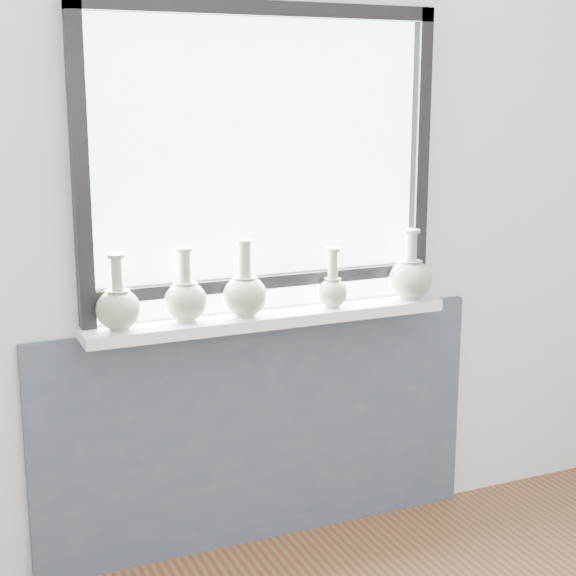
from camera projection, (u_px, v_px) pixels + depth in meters
name	position (u px, v px, depth m)	size (l,w,h in m)	color
back_wall	(258.00, 195.00, 3.09)	(3.60, 0.02, 2.60)	silver
apron_panel	(263.00, 431.00, 3.26)	(1.70, 0.03, 0.86)	#444D57
windowsill	(270.00, 318.00, 3.10)	(1.32, 0.18, 0.04)	white
window	(262.00, 156.00, 3.03)	(1.30, 0.06, 1.05)	black
vase_a	(118.00, 306.00, 2.85)	(0.15, 0.15, 0.25)	#8EA081
vase_b	(185.00, 298.00, 2.96)	(0.15, 0.15, 0.25)	#8EA081
vase_c	(245.00, 293.00, 3.02)	(0.15, 0.15, 0.27)	#8EA081
vase_d	(333.00, 289.00, 3.15)	(0.11, 0.11, 0.22)	#8EA081
vase_e	(410.00, 277.00, 3.28)	(0.16, 0.16, 0.26)	#8EA081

